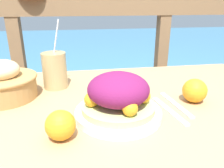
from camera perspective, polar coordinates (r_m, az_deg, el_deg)
patio_table at (r=0.76m, az=0.09°, el=-11.32°), size 1.30×0.72×0.74m
railing_fence at (r=1.40m, az=-4.89°, el=8.67°), size 2.80×0.08×1.06m
sea_backdrop at (r=3.96m, az=-7.70°, el=7.92°), size 12.00×4.00×0.37m
salad_plate at (r=0.60m, az=1.53°, el=-3.80°), size 0.24×0.24×0.13m
drink_glass at (r=0.83m, az=-14.73°, el=3.48°), size 0.09×0.09×0.25m
bread_basket at (r=0.80m, az=-26.36°, el=0.22°), size 0.21×0.21×0.13m
fork at (r=0.67m, az=14.64°, el=-6.66°), size 0.04×0.18×0.00m
knife at (r=0.71m, az=16.23°, el=-5.12°), size 0.03×0.18×0.00m
orange_near_basket at (r=0.74m, az=20.77°, el=-1.62°), size 0.08×0.08×0.08m
orange_near_glass at (r=0.53m, az=-13.31°, el=-10.42°), size 0.07×0.07×0.07m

